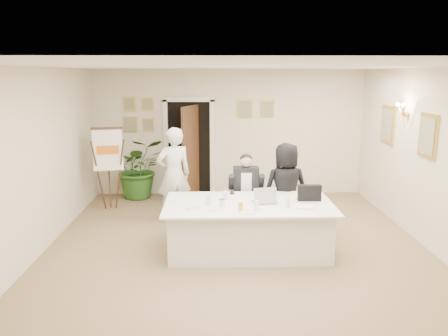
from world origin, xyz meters
TOP-DOWN VIEW (x-y plane):
  - floor at (0.00, 0.00)m, footprint 7.00×7.00m
  - ceiling at (0.00, 0.00)m, footprint 6.00×7.00m
  - wall_back at (0.00, 3.50)m, footprint 6.00×0.10m
  - wall_front at (0.00, -3.50)m, footprint 6.00×0.10m
  - wall_left at (-3.00, 0.00)m, footprint 0.10×7.00m
  - wall_right at (3.00, 0.00)m, footprint 0.10×7.00m
  - doorway at (-0.88, 3.32)m, footprint 1.14×0.86m
  - pictures_back_wall at (-0.80, 3.47)m, footprint 3.40×0.06m
  - pictures_right_wall at (2.97, 1.20)m, footprint 0.06×2.20m
  - wall_sconce at (2.90, 1.20)m, footprint 0.20×0.30m
  - conference_table at (0.17, 0.10)m, footprint 2.55×1.37m
  - seated_man at (0.20, 1.01)m, footprint 0.64×0.67m
  - flip_chart at (-2.45, 2.31)m, footprint 0.60×0.43m
  - standing_man at (-1.09, 1.60)m, footprint 0.75×0.63m
  - standing_woman at (0.87, 0.90)m, footprint 0.83×0.60m
  - potted_palm at (-2.00, 3.20)m, footprint 1.36×1.22m
  - laptop at (0.41, 0.15)m, footprint 0.41×0.42m
  - laptop_bag at (1.12, 0.22)m, footprint 0.36×0.10m
  - paper_stack at (0.97, -0.16)m, footprint 0.32×0.27m
  - plate_left at (-0.67, -0.14)m, footprint 0.24×0.24m
  - plate_mid at (-0.34, -0.22)m, footprint 0.26×0.26m
  - plate_near at (0.11, -0.37)m, footprint 0.24×0.24m
  - glass_a at (-0.43, 0.03)m, footprint 0.08×0.08m
  - glass_b at (0.25, -0.25)m, footprint 0.08×0.08m
  - glass_c at (0.72, -0.13)m, footprint 0.08×0.08m
  - glass_d at (-0.18, 0.30)m, footprint 0.08×0.08m
  - oj_glass at (0.02, -0.29)m, footprint 0.07×0.07m
  - steel_jug at (-0.24, -0.06)m, footprint 0.12×0.12m

SIDE VIEW (x-z plane):
  - floor at x=0.00m, z-range 0.00..0.00m
  - conference_table at x=0.17m, z-range 0.01..0.78m
  - potted_palm at x=-2.00m, z-range 0.00..1.34m
  - seated_man at x=0.20m, z-range 0.00..1.38m
  - flip_chart at x=-2.45m, z-range -0.06..1.59m
  - plate_left at x=-0.67m, z-range 0.78..0.79m
  - plate_mid at x=-0.34m, z-range 0.78..0.79m
  - plate_near at x=0.11m, z-range 0.78..0.79m
  - standing_woman at x=0.87m, z-range 0.00..1.58m
  - paper_stack at x=0.97m, z-range 0.78..0.80m
  - steel_jug at x=-0.24m, z-range 0.78..0.89m
  - oj_glass at x=0.02m, z-range 0.78..0.91m
  - glass_a at x=-0.43m, z-range 0.77..0.92m
  - glass_b at x=0.25m, z-range 0.77..0.92m
  - glass_c at x=0.72m, z-range 0.77..0.92m
  - glass_d at x=-0.18m, z-range 0.77..0.92m
  - standing_man at x=-1.09m, z-range 0.00..1.76m
  - laptop_bag at x=1.12m, z-range 0.78..1.03m
  - laptop at x=0.41m, z-range 0.77..1.05m
  - doorway at x=-0.88m, z-range -0.06..2.14m
  - wall_back at x=0.00m, z-range 0.00..2.80m
  - wall_front at x=0.00m, z-range 0.00..2.80m
  - wall_left at x=-3.00m, z-range 0.00..2.80m
  - wall_right at x=3.00m, z-range 0.00..2.80m
  - pictures_right_wall at x=2.97m, z-range 1.35..2.15m
  - pictures_back_wall at x=-0.80m, z-range 1.45..2.25m
  - wall_sconce at x=2.90m, z-range 1.98..2.22m
  - ceiling at x=0.00m, z-range 2.79..2.81m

